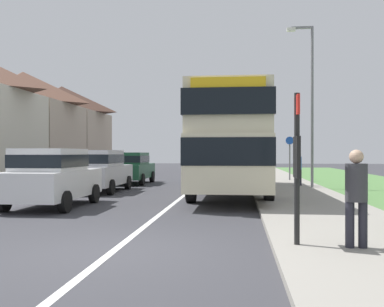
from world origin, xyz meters
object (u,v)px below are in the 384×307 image
double_decker_bus (231,140)px  pedestrian_walking_away (298,167)px  pedestrian_at_stop (356,194)px  cycle_route_sign (290,156)px  street_lamp_mid (310,96)px  parked_car_white (52,175)px  bus_stop_sign (297,158)px  parked_car_silver (99,169)px  parked_car_dark_green (130,167)px

double_decker_bus → pedestrian_walking_away: 4.60m
double_decker_bus → pedestrian_walking_away: (3.01, 3.28, -1.17)m
pedestrian_at_stop → cycle_route_sign: cycle_route_sign is taller
pedestrian_walking_away → street_lamp_mid: street_lamp_mid is taller
parked_car_white → bus_stop_sign: bearing=-38.9°
parked_car_silver → pedestrian_walking_away: 8.96m
street_lamp_mid → parked_car_silver: bearing=-168.4°
parked_car_dark_green → pedestrian_walking_away: pedestrian_walking_away is taller
double_decker_bus → cycle_route_sign: double_decker_bus is taller
double_decker_bus → street_lamp_mid: (3.36, 2.16, 1.96)m
parked_car_white → bus_stop_sign: bus_stop_sign is taller
pedestrian_at_stop → cycle_route_sign: bearing=86.8°
parked_car_white → street_lamp_mid: 11.50m
parked_car_dark_green → cycle_route_sign: 8.77m
cycle_route_sign → street_lamp_mid: street_lamp_mid is taller
double_decker_bus → cycle_route_sign: size_ratio=4.50×
pedestrian_walking_away → parked_car_silver: bearing=-161.0°
parked_car_silver → cycle_route_sign: 11.14m
parked_car_dark_green → pedestrian_walking_away: 8.56m
double_decker_bus → parked_car_silver: double_decker_bus is taller
pedestrian_walking_away → cycle_route_sign: cycle_route_sign is taller
parked_car_dark_green → cycle_route_sign: size_ratio=1.62×
parked_car_white → cycle_route_sign: size_ratio=1.55×
bus_stop_sign → street_lamp_mid: street_lamp_mid is taller
parked_car_white → street_lamp_mid: street_lamp_mid is taller
double_decker_bus → parked_car_dark_green: 7.53m
cycle_route_sign → street_lamp_mid: (0.25, -5.28, 2.67)m
double_decker_bus → parked_car_dark_green: size_ratio=2.77×
parked_car_silver → pedestrian_walking_away: (8.47, 2.92, 0.03)m
double_decker_bus → pedestrian_at_stop: 10.45m
cycle_route_sign → parked_car_silver: bearing=-140.4°
parked_car_silver → pedestrian_at_stop: parked_car_silver is taller
parked_car_white → parked_car_dark_green: bearing=90.6°
parked_car_dark_green → street_lamp_mid: street_lamp_mid is taller
street_lamp_mid → bus_stop_sign: bearing=-99.9°
double_decker_bus → cycle_route_sign: 8.10m
parked_car_silver → bus_stop_sign: (6.70, -10.36, 0.60)m
pedestrian_at_stop → bus_stop_sign: 1.08m
street_lamp_mid → parked_car_dark_green: bearing=161.0°
bus_stop_sign → street_lamp_mid: bearing=80.1°
parked_car_silver → street_lamp_mid: street_lamp_mid is taller
parked_car_silver → pedestrian_at_stop: (7.60, -10.52, 0.03)m
parked_car_white → cycle_route_sign: bearing=55.7°
bus_stop_sign → double_decker_bus: bearing=97.0°
street_lamp_mid → pedestrian_walking_away: bearing=107.5°
pedestrian_at_stop → parked_car_dark_green: bearing=116.0°
double_decker_bus → parked_car_dark_green: (-5.34, 5.16, -1.24)m
parked_car_white → parked_car_dark_green: 9.96m
parked_car_silver → street_lamp_mid: (8.83, 1.81, 3.16)m
parked_car_dark_green → pedestrian_at_stop: 17.05m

